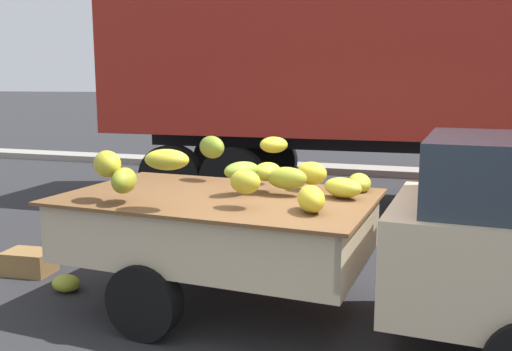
% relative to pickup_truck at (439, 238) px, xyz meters
% --- Properties ---
extents(ground, '(220.00, 220.00, 0.00)m').
position_rel_pickup_truck_xyz_m(ground, '(-0.95, -0.05, -0.88)').
color(ground, '#28282B').
extents(curb_strip, '(80.00, 0.80, 0.16)m').
position_rel_pickup_truck_xyz_m(curb_strip, '(-0.95, 8.37, -0.80)').
color(curb_strip, gray).
rests_on(curb_strip, ground).
extents(pickup_truck, '(4.97, 2.00, 1.70)m').
position_rel_pickup_truck_xyz_m(pickup_truck, '(0.00, 0.00, 0.00)').
color(pickup_truck, '#CCB793').
rests_on(pickup_truck, ground).
extents(semi_trailer, '(12.09, 3.02, 3.95)m').
position_rel_pickup_truck_xyz_m(semi_trailer, '(0.34, 5.10, 1.66)').
color(semi_trailer, maroon).
rests_on(semi_trailer, ground).
extents(fallen_banana_bunch_near_tailgate, '(0.32, 0.28, 0.17)m').
position_rel_pickup_truck_xyz_m(fallen_banana_bunch_near_tailgate, '(-3.55, 0.02, -0.80)').
color(fallen_banana_bunch_near_tailgate, '#9FA82D').
rests_on(fallen_banana_bunch_near_tailgate, ground).
extents(produce_crate, '(0.55, 0.41, 0.26)m').
position_rel_pickup_truck_xyz_m(produce_crate, '(-4.28, 0.34, -0.76)').
color(produce_crate, olive).
rests_on(produce_crate, ground).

